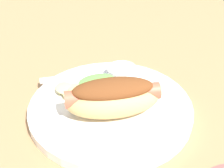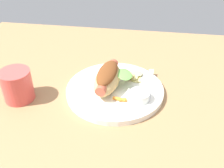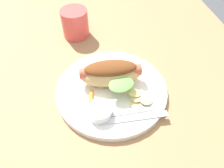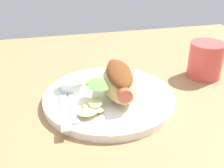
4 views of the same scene
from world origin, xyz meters
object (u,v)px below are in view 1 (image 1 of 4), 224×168
at_px(hot_dog, 112,97).
at_px(sauce_ramekin, 122,73).
at_px(chips_pile, 72,89).
at_px(plate, 111,108).
at_px(carrot_garnish, 137,90).
at_px(fork, 91,80).
at_px(knife, 82,76).

relative_size(hot_dog, sauce_ramekin, 2.89).
xyz_separation_m(sauce_ramekin, chips_pile, (0.02, -0.10, -0.00)).
xyz_separation_m(plate, sauce_ramekin, (-0.07, 0.04, 0.02)).
bearing_deg(carrot_garnish, hot_dog, -52.33).
bearing_deg(chips_pile, hot_dog, 37.04).
height_order(plate, fork, fork).
xyz_separation_m(hot_dog, sauce_ramekin, (-0.09, 0.04, -0.02)).
bearing_deg(sauce_ramekin, fork, -96.37).
bearing_deg(carrot_garnish, knife, -131.19).
relative_size(plate, carrot_garnish, 7.09).
bearing_deg(sauce_ramekin, carrot_garnish, 14.81).
xyz_separation_m(knife, chips_pile, (0.05, -0.03, 0.01)).
bearing_deg(carrot_garnish, sauce_ramekin, -165.19).
relative_size(sauce_ramekin, chips_pile, 0.85).
distance_m(sauce_ramekin, knife, 0.08).
bearing_deg(carrot_garnish, chips_pile, -103.97).
xyz_separation_m(hot_dog, fork, (-0.10, -0.01, -0.03)).
xyz_separation_m(chips_pile, carrot_garnish, (0.03, 0.11, -0.00)).
height_order(knife, carrot_garnish, carrot_garnish).
height_order(hot_dog, carrot_garnish, hot_dog).
bearing_deg(hot_dog, fork, 104.11).
bearing_deg(carrot_garnish, plate, -67.14).
bearing_deg(sauce_ramekin, plate, -29.94).
relative_size(sauce_ramekin, carrot_garnish, 1.39).
bearing_deg(knife, hot_dog, -73.96).
height_order(fork, carrot_garnish, carrot_garnish).
distance_m(plate, fork, 0.08).
relative_size(fork, knife, 0.96).
bearing_deg(fork, plate, -76.65).
xyz_separation_m(plate, hot_dog, (0.02, -0.00, 0.04)).
relative_size(plate, fork, 1.82).
bearing_deg(carrot_garnish, fork, -127.68).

